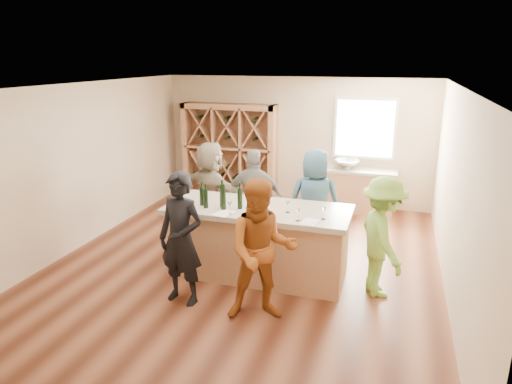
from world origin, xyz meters
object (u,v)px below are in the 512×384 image
(wine_bottle_b, at_px, (206,199))
(person_far_mid, at_px, (254,199))
(tasting_counter_base, at_px, (258,243))
(wine_bottle_d, at_px, (223,199))
(person_near_left, at_px, (181,239))
(wine_bottle_c, at_px, (222,196))
(sink, at_px, (347,164))
(wine_bottle_a, at_px, (202,196))
(wine_rack, at_px, (229,152))
(person_near_right, at_px, (262,251))
(person_far_right, at_px, (314,202))
(wine_bottle_e, at_px, (240,199))
(person_far_left, at_px, (211,191))
(person_server, at_px, (382,237))

(wine_bottle_b, relative_size, person_far_mid, 0.16)
(tasting_counter_base, bearing_deg, wine_bottle_d, -151.04)
(person_near_left, bearing_deg, tasting_counter_base, 64.61)
(wine_bottle_c, bearing_deg, sink, 68.86)
(wine_bottle_a, bearing_deg, wine_bottle_c, 2.29)
(wine_rack, relative_size, person_near_right, 1.21)
(tasting_counter_base, distance_m, wine_bottle_b, 1.05)
(wine_bottle_c, bearing_deg, person_near_left, -103.92)
(sink, height_order, person_near_left, person_near_left)
(wine_bottle_b, xyz_separation_m, person_far_right, (1.38, 1.31, -0.33))
(wine_rack, distance_m, wine_bottle_a, 3.86)
(wine_bottle_d, height_order, wine_bottle_e, same)
(wine_rack, distance_m, wine_bottle_d, 4.06)
(wine_bottle_b, bearing_deg, wine_bottle_a, 136.04)
(tasting_counter_base, height_order, wine_bottle_d, wine_bottle_d)
(wine_bottle_b, distance_m, wine_bottle_e, 0.50)
(tasting_counter_base, relative_size, wine_bottle_e, 8.59)
(wine_bottle_e, bearing_deg, wine_rack, 112.71)
(sink, distance_m, tasting_counter_base, 3.67)
(wine_bottle_a, relative_size, person_far_right, 0.15)
(wine_bottle_e, xyz_separation_m, person_far_left, (-1.01, 1.31, -0.34))
(wine_bottle_a, relative_size, person_near_right, 0.15)
(tasting_counter_base, bearing_deg, person_near_right, -70.63)
(wine_bottle_a, height_order, person_far_mid, person_far_mid)
(wine_bottle_c, distance_m, person_near_left, 1.02)
(sink, bearing_deg, person_near_right, -96.25)
(wine_bottle_b, bearing_deg, sink, 66.60)
(sink, relative_size, person_near_right, 0.30)
(sink, distance_m, person_near_right, 4.68)
(wine_bottle_e, height_order, person_far_mid, person_far_mid)
(wine_bottle_c, height_order, person_server, person_server)
(sink, relative_size, wine_bottle_e, 1.79)
(wine_bottle_e, xyz_separation_m, person_far_mid, (-0.14, 1.14, -0.36))
(wine_bottle_c, height_order, wine_bottle_e, wine_bottle_c)
(wine_bottle_c, height_order, person_far_right, person_far_right)
(person_far_mid, bearing_deg, wine_bottle_a, 61.57)
(sink, bearing_deg, wine_bottle_a, -115.34)
(wine_bottle_b, relative_size, person_near_right, 0.15)
(sink, relative_size, person_far_mid, 0.31)
(wine_bottle_e, bearing_deg, person_near_left, -118.26)
(person_far_right, bearing_deg, wine_bottle_c, 32.49)
(wine_bottle_b, height_order, person_far_right, person_far_right)
(person_server, distance_m, person_far_mid, 2.42)
(wine_rack, distance_m, person_far_mid, 2.96)
(wine_bottle_d, xyz_separation_m, person_near_left, (-0.29, -0.82, -0.33))
(wine_bottle_d, height_order, person_near_right, person_near_right)
(person_near_right, height_order, person_far_mid, person_near_right)
(person_near_left, bearing_deg, wine_rack, 111.95)
(wine_bottle_a, height_order, person_near_right, person_near_right)
(sink, height_order, wine_bottle_c, wine_bottle_c)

